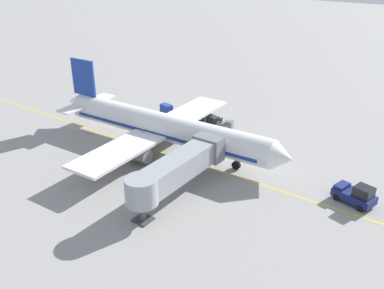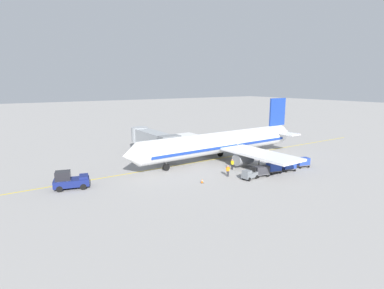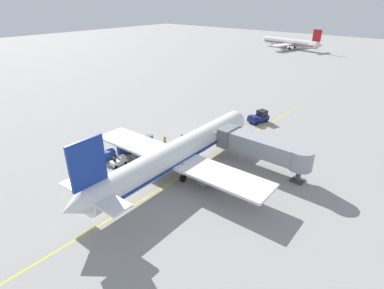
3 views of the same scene
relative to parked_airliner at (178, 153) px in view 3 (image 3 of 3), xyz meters
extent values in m
plane|color=gray|center=(1.25, -0.94, -3.19)|extent=(400.00, 400.00, 0.00)
cube|color=gold|center=(1.25, -0.94, -3.18)|extent=(0.24, 80.00, 0.01)
cylinder|color=white|center=(-0.01, 0.27, 0.10)|extent=(4.90, 32.12, 3.70)
cube|color=#193899|center=(-0.01, 0.27, -0.36)|extent=(4.84, 29.56, 0.44)
cone|color=white|center=(-0.66, 17.46, 0.10)|extent=(3.71, 2.53, 3.63)
cone|color=white|center=(0.64, -17.12, 0.40)|extent=(3.25, 2.92, 3.14)
cube|color=black|center=(-0.59, 15.66, 0.75)|extent=(2.81, 1.20, 0.60)
cube|color=white|center=(0.03, -0.73, -0.55)|extent=(30.17, 6.32, 0.36)
cylinder|color=gray|center=(-5.50, -0.13, -1.80)|extent=(2.12, 3.27, 2.00)
cylinder|color=gray|center=(5.49, 0.28, -1.80)|extent=(2.12, 3.27, 2.00)
cube|color=#193899|center=(0.55, -14.72, 4.70)|extent=(0.49, 4.41, 5.50)
cube|color=white|center=(0.55, -14.52, 0.65)|extent=(10.09, 2.97, 0.24)
cylinder|color=black|center=(-0.43, 11.46, -2.64)|extent=(0.49, 1.12, 1.10)
cylinder|color=gray|center=(-0.43, 11.46, -1.09)|extent=(0.24, 0.24, 2.00)
cylinder|color=black|center=(-2.23, -1.81, -2.64)|extent=(0.49, 1.12, 1.10)
cylinder|color=gray|center=(-2.23, -1.81, -1.09)|extent=(0.24, 0.24, 2.00)
cylinder|color=black|center=(2.36, -1.64, -2.64)|extent=(0.49, 1.12, 1.10)
cylinder|color=gray|center=(2.36, -1.64, -1.09)|extent=(0.24, 0.24, 2.00)
cube|color=#93999E|center=(8.24, 9.14, 0.30)|extent=(13.06, 2.80, 2.60)
cube|color=slate|center=(2.51, 9.14, 0.30)|extent=(2.00, 3.50, 2.99)
cylinder|color=#93999E|center=(14.77, 9.14, 0.30)|extent=(3.36, 3.36, 2.86)
cylinder|color=#4C4C51|center=(14.77, 9.14, -2.09)|extent=(0.70, 0.70, 2.19)
cube|color=#38383A|center=(14.77, 9.14, -3.11)|extent=(1.80, 1.80, 0.16)
cube|color=navy|center=(-1.05, 25.84, -2.34)|extent=(3.25, 4.82, 0.90)
cube|color=black|center=(-0.79, 26.80, -1.34)|extent=(2.07, 2.21, 1.10)
cube|color=navy|center=(-1.44, 24.35, -1.71)|extent=(2.09, 1.54, 0.36)
cylinder|color=black|center=(-0.51, 24.22, -2.79)|extent=(0.54, 0.86, 0.80)
cylinder|color=black|center=(-2.32, 24.70, -2.79)|extent=(0.54, 0.86, 0.80)
cylinder|color=black|center=(0.22, 26.98, -2.79)|extent=(0.54, 0.86, 0.80)
cylinder|color=black|center=(-1.58, 27.46, -2.79)|extent=(0.54, 0.86, 0.80)
cube|color=silver|center=(-8.42, -4.63, -2.56)|extent=(1.39, 2.58, 0.70)
cube|color=silver|center=(-8.37, -3.95, -1.99)|extent=(1.10, 1.12, 0.44)
cube|color=black|center=(-8.47, -5.32, -1.89)|extent=(0.85, 0.22, 0.64)
cylinder|color=black|center=(-8.41, -4.51, -1.91)|extent=(0.10, 0.27, 0.54)
cylinder|color=black|center=(-8.89, -3.72, -2.91)|extent=(0.24, 0.57, 0.56)
cylinder|color=black|center=(-7.81, -3.80, -2.91)|extent=(0.24, 0.57, 0.56)
cylinder|color=black|center=(-9.02, -5.47, -2.91)|extent=(0.24, 0.57, 0.56)
cylinder|color=black|center=(-7.95, -5.55, -2.91)|extent=(0.24, 0.57, 0.56)
cube|color=slate|center=(-10.91, 3.50, -2.56)|extent=(1.60, 2.66, 0.70)
cube|color=slate|center=(-11.03, 4.18, -1.99)|extent=(1.18, 1.20, 0.44)
cube|color=black|center=(-10.80, 2.82, -1.89)|extent=(0.85, 0.30, 0.64)
cylinder|color=black|center=(-10.93, 3.62, -1.91)|extent=(0.12, 0.27, 0.54)
cylinder|color=black|center=(-11.59, 4.27, -2.91)|extent=(0.29, 0.59, 0.56)
cylinder|color=black|center=(-10.53, 4.45, -2.91)|extent=(0.29, 0.59, 0.56)
cylinder|color=black|center=(-11.30, 2.55, -2.91)|extent=(0.29, 0.59, 0.56)
cylinder|color=black|center=(-10.24, 2.73, -2.91)|extent=(0.29, 0.59, 0.56)
cube|color=#4C4C51|center=(-10.91, 1.19, -2.77)|extent=(1.76, 2.44, 0.12)
cube|color=#2D2D33|center=(-10.91, 1.19, -2.16)|extent=(1.67, 2.31, 1.10)
cylinder|color=#4C4C51|center=(-10.59, 2.61, -2.78)|extent=(0.23, 0.70, 0.07)
cylinder|color=black|center=(-11.27, 2.12, -3.01)|extent=(0.20, 0.38, 0.36)
cylinder|color=black|center=(-10.19, 1.87, -3.01)|extent=(0.20, 0.38, 0.36)
cylinder|color=black|center=(-11.64, 0.51, -3.01)|extent=(0.20, 0.38, 0.36)
cylinder|color=black|center=(-10.56, 0.27, -3.01)|extent=(0.20, 0.38, 0.36)
cube|color=#4C4C51|center=(-10.81, -1.60, -2.77)|extent=(1.76, 2.44, 0.12)
cube|color=#233D9E|center=(-10.81, -1.60, -2.16)|extent=(1.67, 2.31, 1.10)
cylinder|color=#4C4C51|center=(-10.48, -0.18, -2.78)|extent=(0.23, 0.70, 0.07)
cylinder|color=black|center=(-11.16, -0.67, -3.01)|extent=(0.20, 0.38, 0.36)
cylinder|color=black|center=(-10.09, -0.92, -3.01)|extent=(0.20, 0.38, 0.36)
cylinder|color=black|center=(-11.53, -2.28, -3.01)|extent=(0.20, 0.38, 0.36)
cylinder|color=black|center=(-10.46, -2.53, -3.01)|extent=(0.20, 0.38, 0.36)
cube|color=#4C4C51|center=(-11.20, -4.50, -2.77)|extent=(1.76, 2.44, 0.12)
cube|color=#233D9E|center=(-11.20, -4.50, -2.16)|extent=(1.67, 2.31, 1.10)
cylinder|color=#4C4C51|center=(-10.87, -3.08, -2.78)|extent=(0.23, 0.70, 0.07)
cylinder|color=black|center=(-11.55, -3.57, -3.01)|extent=(0.20, 0.38, 0.36)
cylinder|color=black|center=(-10.47, -3.82, -3.01)|extent=(0.20, 0.38, 0.36)
cylinder|color=black|center=(-11.92, -5.17, -3.01)|extent=(0.20, 0.38, 0.36)
cylinder|color=black|center=(-10.84, -5.42, -3.01)|extent=(0.20, 0.38, 0.36)
cube|color=#4C4C51|center=(-11.00, -8.19, -2.77)|extent=(1.76, 2.44, 0.12)
cube|color=#233D9E|center=(-11.00, -8.19, -2.16)|extent=(1.67, 2.31, 1.10)
cylinder|color=#4C4C51|center=(-10.68, -6.78, -2.78)|extent=(0.23, 0.70, 0.07)
cylinder|color=black|center=(-11.36, -7.26, -3.01)|extent=(0.20, 0.38, 0.36)
cylinder|color=black|center=(-10.28, -7.51, -3.01)|extent=(0.20, 0.38, 0.36)
cylinder|color=black|center=(-11.73, -8.87, -3.01)|extent=(0.20, 0.38, 0.36)
cylinder|color=black|center=(-10.65, -9.12, -3.01)|extent=(0.20, 0.38, 0.36)
cylinder|color=#232328|center=(-5.82, 2.37, -2.76)|extent=(0.15, 0.15, 0.85)
cylinder|color=#232328|center=(-5.62, 2.39, -2.76)|extent=(0.15, 0.15, 0.85)
cube|color=yellow|center=(-5.72, 2.38, -2.04)|extent=(0.40, 0.28, 0.60)
cylinder|color=yellow|center=(-5.97, 2.35, -2.09)|extent=(0.23, 0.11, 0.57)
cylinder|color=yellow|center=(-5.47, 2.40, -2.09)|extent=(0.23, 0.11, 0.57)
sphere|color=beige|center=(-5.72, 2.38, -1.61)|extent=(0.22, 0.22, 0.22)
cube|color=red|center=(-5.72, 2.38, -1.59)|extent=(0.27, 0.11, 0.10)
cylinder|color=#232328|center=(-8.19, 5.45, -2.76)|extent=(0.15, 0.15, 0.85)
cylinder|color=#232328|center=(-8.23, 5.25, -2.76)|extent=(0.15, 0.15, 0.85)
cube|color=orange|center=(-8.21, 5.35, -2.04)|extent=(0.32, 0.42, 0.60)
cylinder|color=orange|center=(-8.16, 5.60, -2.09)|extent=(0.14, 0.24, 0.57)
cylinder|color=orange|center=(-8.26, 5.11, -2.09)|extent=(0.14, 0.24, 0.57)
sphere|color=beige|center=(-8.21, 5.35, -1.61)|extent=(0.22, 0.22, 0.22)
cube|color=red|center=(-8.21, 5.35, -1.59)|extent=(0.13, 0.28, 0.10)
cylinder|color=#232328|center=(-5.96, -3.37, -2.76)|extent=(0.15, 0.15, 0.85)
cylinder|color=#232328|center=(-5.82, -3.52, -2.76)|extent=(0.15, 0.15, 0.85)
cube|color=yellow|center=(-5.89, -3.45, -2.04)|extent=(0.44, 0.44, 0.60)
cylinder|color=yellow|center=(-6.06, -3.27, -2.09)|extent=(0.22, 0.22, 0.57)
cylinder|color=yellow|center=(-5.72, -3.63, -2.09)|extent=(0.22, 0.22, 0.57)
sphere|color=tan|center=(-5.89, -3.45, -1.61)|extent=(0.22, 0.22, 0.22)
cube|color=red|center=(-5.89, -3.45, -1.59)|extent=(0.24, 0.25, 0.10)
cube|color=black|center=(-8.58, 10.26, -3.17)|extent=(0.36, 0.36, 0.04)
cone|color=orange|center=(-8.58, 10.26, -2.87)|extent=(0.30, 0.30, 0.55)
cylinder|color=white|center=(-8.58, 10.26, -2.84)|extent=(0.21, 0.21, 0.06)
cylinder|color=silver|center=(-39.78, 125.77, -0.07)|extent=(30.52, 9.15, 3.52)
cube|color=red|center=(-39.78, 125.77, -0.51)|extent=(28.14, 8.73, 0.42)
cone|color=silver|center=(-55.83, 128.83, -0.07)|extent=(2.89, 3.81, 3.44)
cone|color=silver|center=(-23.54, 122.67, 0.22)|extent=(3.17, 3.43, 2.99)
cube|color=black|center=(-54.15, 128.51, 0.55)|extent=(1.52, 2.79, 0.57)
cube|color=silver|center=(-38.84, 125.59, -0.68)|extent=(10.19, 28.92, 0.34)
cylinder|color=gray|center=(-40.57, 120.60, -1.87)|extent=(3.34, 2.44, 1.90)
cylinder|color=gray|center=(-38.61, 130.87, -1.87)|extent=(3.34, 2.44, 1.90)
cube|color=red|center=(-25.78, 123.10, 4.30)|extent=(4.16, 1.08, 5.22)
cube|color=silver|center=(-25.97, 123.13, 0.46)|extent=(4.21, 9.79, 0.23)
cylinder|color=black|center=(-50.23, 127.76, -2.66)|extent=(1.11, 0.62, 1.04)
cylinder|color=gray|center=(-50.23, 127.76, -1.19)|extent=(0.23, 0.23, 1.90)
cylinder|color=black|center=(-38.32, 123.27, -2.66)|extent=(1.11, 0.62, 1.04)
cylinder|color=gray|center=(-38.32, 123.27, -1.19)|extent=(0.23, 0.23, 1.90)
cylinder|color=black|center=(-37.50, 127.56, -2.66)|extent=(1.11, 0.62, 1.04)
cylinder|color=gray|center=(-37.50, 127.56, -1.19)|extent=(0.23, 0.23, 1.90)
camera|label=1|loc=(40.89, 33.72, 22.01)|focal=38.94mm
camera|label=2|loc=(-41.68, 33.63, 10.37)|focal=28.63mm
camera|label=3|loc=(27.65, -29.44, 20.74)|focal=28.96mm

